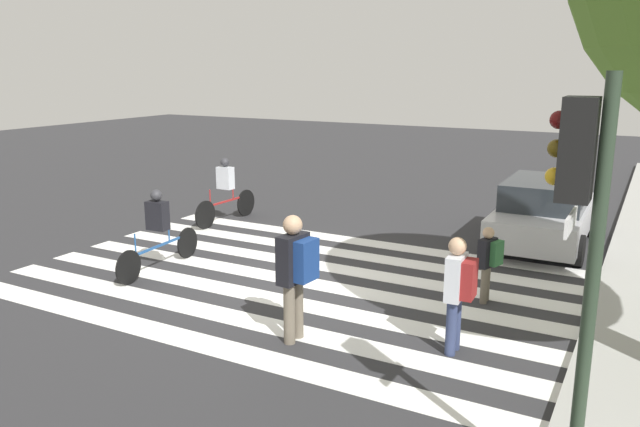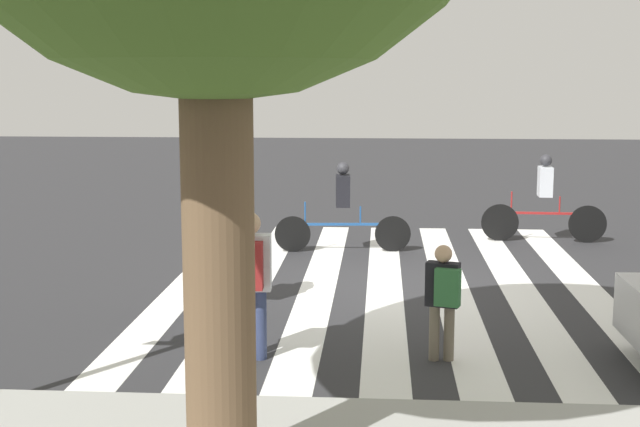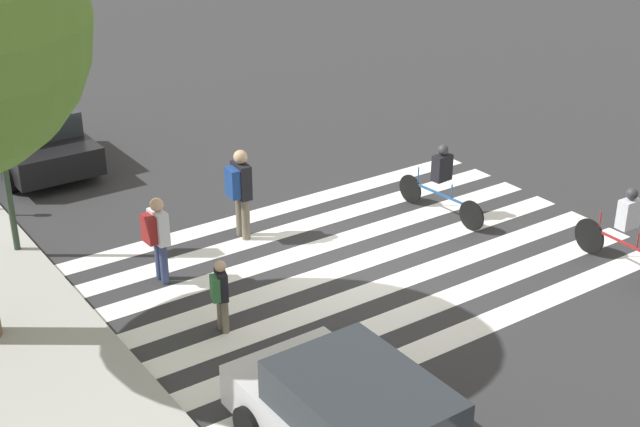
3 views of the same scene
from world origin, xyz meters
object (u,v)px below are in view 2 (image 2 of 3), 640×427
pedestrian_adult_blue_shirt (250,275)px  cyclist_near_curb (343,203)px  pedestrian_child_with_backpack (219,229)px  cyclist_mid_street (545,196)px  pedestrian_adult_yellow_jacket (444,294)px

pedestrian_adult_blue_shirt → cyclist_near_curb: 6.11m
pedestrian_adult_blue_shirt → pedestrian_child_with_backpack: (0.72, -2.12, 0.12)m
pedestrian_child_with_backpack → cyclist_mid_street: (-5.18, -5.14, -0.22)m
pedestrian_adult_blue_shirt → pedestrian_adult_yellow_jacket: 2.12m
pedestrian_adult_blue_shirt → cyclist_near_curb: bearing=80.4°
cyclist_near_curb → pedestrian_adult_blue_shirt: bearing=78.6°
pedestrian_adult_blue_shirt → cyclist_near_curb: (-0.75, -6.06, -0.10)m
pedestrian_child_with_backpack → cyclist_mid_street: pedestrian_child_with_backpack is taller
pedestrian_adult_blue_shirt → pedestrian_child_with_backpack: bearing=106.3°
pedestrian_child_with_backpack → cyclist_mid_street: bearing=50.3°
pedestrian_adult_blue_shirt → pedestrian_child_with_backpack: 2.24m
cyclist_near_curb → cyclist_mid_street: cyclist_mid_street is taller
pedestrian_adult_blue_shirt → cyclist_mid_street: bearing=55.9°
pedestrian_adult_yellow_jacket → cyclist_near_curb: 6.12m
cyclist_near_curb → cyclist_mid_street: size_ratio=1.04×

